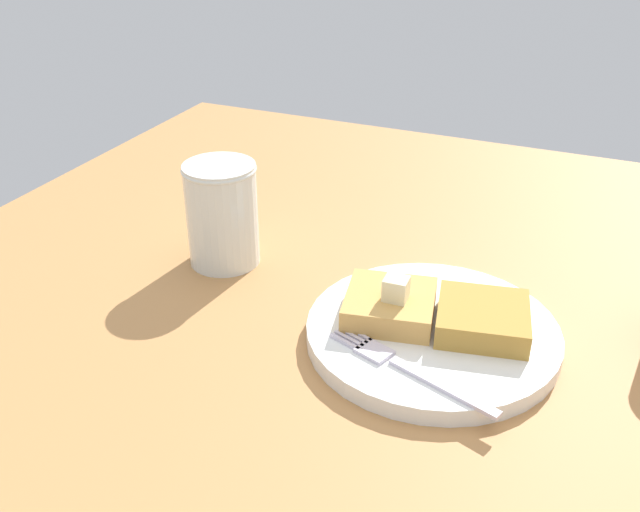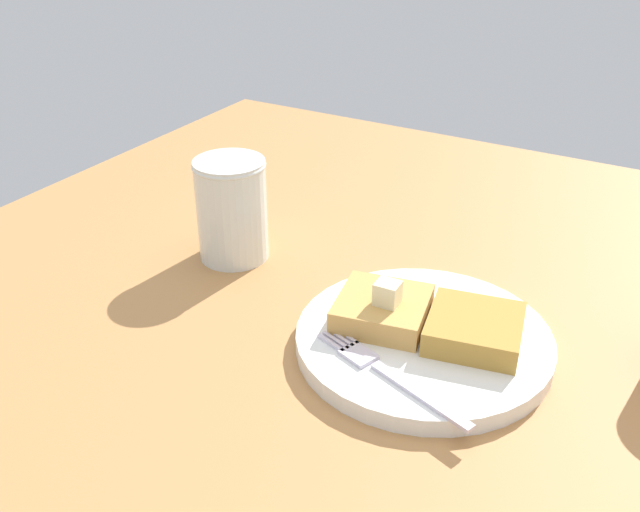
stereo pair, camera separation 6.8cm
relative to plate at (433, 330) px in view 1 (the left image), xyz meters
The scene contains 7 objects.
table_surface 3.96cm from the plate, behind, with size 106.23×106.23×2.10cm, color #B27B45.
plate is the anchor object (origin of this frame).
toast_slice_left 4.50cm from the plate, 168.90° to the right, with size 7.81×7.77×2.28cm, color tan.
toast_slice_middle 4.50cm from the plate, 11.10° to the left, with size 7.81×7.77×2.28cm, color #B08335.
butter_pat_primary 5.36cm from the plate, 164.51° to the right, with size 2.10×1.89×2.10cm, color beige.
fork 7.12cm from the plate, 96.64° to the right, with size 15.56×6.70×0.36cm.
syrup_jar 25.04cm from the plate, 168.39° to the left, with size 7.62×7.62×10.97cm.
Camera 1 is at (14.82, -51.56, 39.79)cm, focal length 40.00 mm.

